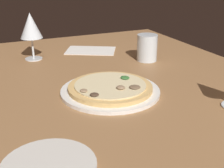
% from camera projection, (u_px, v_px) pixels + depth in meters
% --- Properties ---
extents(dining_table, '(1.50, 1.10, 0.04)m').
position_uv_depth(dining_table, '(113.00, 101.00, 0.88)').
color(dining_table, '#996B42').
rests_on(dining_table, ground).
extents(pizza_main, '(0.29, 0.29, 0.03)m').
position_uv_depth(pizza_main, '(111.00, 89.00, 0.89)').
color(pizza_main, white).
rests_on(pizza_main, dining_table).
extents(wine_glass_far, '(0.08, 0.08, 0.18)m').
position_uv_depth(wine_glass_far, '(31.00, 27.00, 1.15)').
color(wine_glass_far, silver).
rests_on(wine_glass_far, dining_table).
extents(water_glass, '(0.08, 0.08, 0.10)m').
position_uv_depth(water_glass, '(147.00, 49.00, 1.16)').
color(water_glass, silver).
rests_on(water_glass, dining_table).
extents(side_plate, '(0.18, 0.18, 0.01)m').
position_uv_depth(side_plate, '(49.00, 166.00, 0.56)').
color(side_plate, silver).
rests_on(side_plate, dining_table).
extents(paper_menu, '(0.21, 0.24, 0.00)m').
position_uv_depth(paper_menu, '(91.00, 50.00, 1.30)').
color(paper_menu, white).
rests_on(paper_menu, dining_table).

